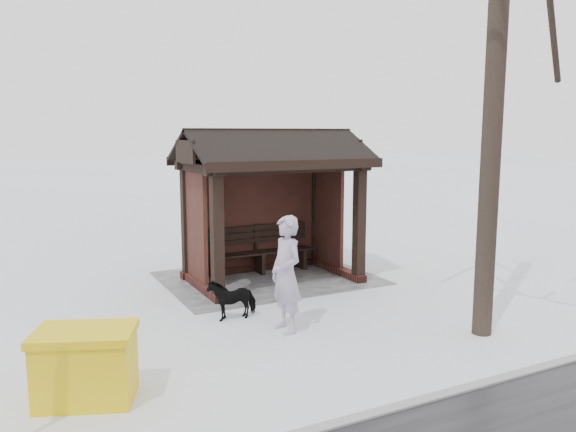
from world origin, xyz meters
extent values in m
plane|color=white|center=(0.00, 0.00, 0.00)|extent=(120.00, 120.00, 0.00)
cube|color=gray|center=(0.00, 5.50, 0.01)|extent=(120.00, 0.15, 0.06)
cube|color=#97979C|center=(0.00, -0.20, 0.01)|extent=(4.20, 3.20, 0.02)
cube|color=#3C1B16|center=(0.00, -0.90, 0.08)|extent=(3.30, 0.22, 0.16)
cube|color=#3C1B16|center=(-1.50, 0.00, 0.08)|extent=(0.22, 2.10, 0.16)
cube|color=#3C1B16|center=(1.50, 0.00, 0.08)|extent=(0.22, 2.10, 0.16)
cube|color=black|center=(-1.50, 0.90, 1.15)|extent=(0.20, 0.20, 2.30)
cube|color=black|center=(1.50, 0.90, 1.15)|extent=(0.20, 0.20, 2.30)
cube|color=black|center=(-1.50, -0.90, 1.15)|extent=(0.20, 0.20, 2.30)
cube|color=black|center=(1.50, -0.90, 1.15)|extent=(0.20, 0.20, 2.30)
cube|color=black|center=(0.00, -0.90, 1.23)|extent=(2.80, 0.08, 2.14)
cube|color=black|center=(-1.50, -0.31, 1.23)|extent=(0.08, 1.17, 2.14)
cube|color=black|center=(1.50, -0.31, 1.23)|extent=(0.08, 1.17, 2.14)
cube|color=black|center=(0.00, 0.90, 2.36)|extent=(3.40, 0.20, 0.18)
cube|color=black|center=(0.00, -0.90, 2.36)|extent=(3.40, 0.20, 0.18)
cylinder|color=black|center=(-1.50, 4.20, 4.28)|extent=(0.29, 0.29, 8.55)
imported|color=#A59AB4|center=(1.08, 2.75, 0.89)|extent=(0.47, 0.68, 1.79)
imported|color=black|center=(1.58, 1.79, 0.32)|extent=(0.77, 0.35, 0.65)
cube|color=yellow|center=(4.11, 3.74, 0.37)|extent=(1.21, 1.02, 0.75)
cube|color=yellow|center=(4.11, 3.74, 0.79)|extent=(1.29, 1.10, 0.09)
camera|label=1|loc=(4.80, 10.10, 3.01)|focal=35.00mm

